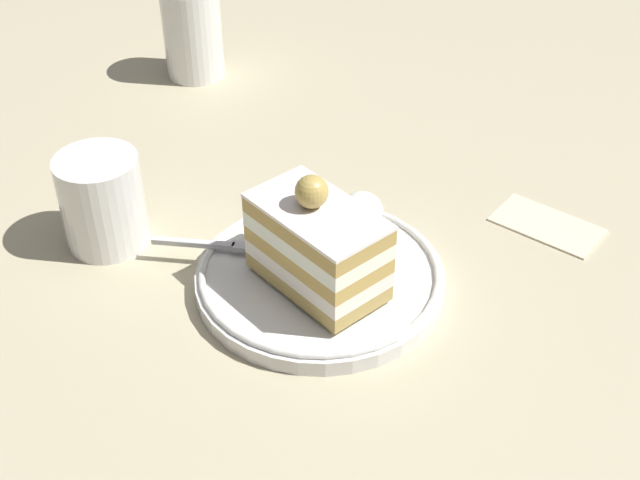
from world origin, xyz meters
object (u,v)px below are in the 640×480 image
(fork, at_px, (221,245))
(folded_napkin, at_px, (547,224))
(cake_slice, at_px, (317,245))
(drink_glass_near, at_px, (103,204))
(whipped_cream_dollop, at_px, (362,210))
(drink_glass_far, at_px, (193,37))
(dessert_plate, at_px, (320,277))

(fork, distance_m, folded_napkin, 0.30)
(cake_slice, distance_m, fork, 0.10)
(cake_slice, xyz_separation_m, folded_napkin, (-0.17, 0.16, -0.06))
(fork, relative_size, drink_glass_near, 1.31)
(whipped_cream_dollop, xyz_separation_m, folded_napkin, (-0.08, 0.15, -0.03))
(cake_slice, relative_size, drink_glass_far, 1.21)
(dessert_plate, distance_m, fork, 0.09)
(dessert_plate, relative_size, drink_glass_near, 2.43)
(drink_glass_far, bearing_deg, drink_glass_near, 13.09)
(folded_napkin, bearing_deg, drink_glass_far, -110.19)
(dessert_plate, height_order, cake_slice, cake_slice)
(dessert_plate, bearing_deg, cake_slice, 13.07)
(dessert_plate, height_order, drink_glass_near, drink_glass_near)
(whipped_cream_dollop, bearing_deg, fork, -54.67)
(drink_glass_far, bearing_deg, cake_slice, 40.16)
(cake_slice, bearing_deg, whipped_cream_dollop, 173.41)
(whipped_cream_dollop, bearing_deg, dessert_plate, -11.09)
(folded_napkin, bearing_deg, fork, -58.94)
(folded_napkin, bearing_deg, dessert_plate, -47.94)
(drink_glass_far, bearing_deg, fork, 30.34)
(whipped_cream_dollop, xyz_separation_m, drink_glass_near, (0.08, -0.21, 0.01))
(dessert_plate, distance_m, whipped_cream_dollop, 0.08)
(whipped_cream_dollop, relative_size, drink_glass_near, 0.43)
(cake_slice, xyz_separation_m, whipped_cream_dollop, (-0.09, 0.01, -0.02))
(drink_glass_near, bearing_deg, folded_napkin, 113.29)
(folded_napkin, bearing_deg, whipped_cream_dollop, -62.01)
(drink_glass_near, xyz_separation_m, drink_glass_far, (-0.32, -0.08, 0.01))
(whipped_cream_dollop, height_order, drink_glass_far, drink_glass_far)
(fork, distance_m, drink_glass_near, 0.11)
(whipped_cream_dollop, xyz_separation_m, drink_glass_far, (-0.25, -0.29, 0.01))
(cake_slice, height_order, drink_glass_near, cake_slice)
(dessert_plate, xyz_separation_m, drink_glass_near, (0.01, -0.20, 0.03))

